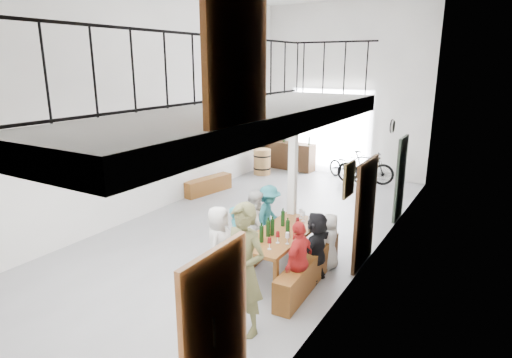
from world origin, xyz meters
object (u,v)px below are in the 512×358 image
Objects in this scene: bench_inner at (249,255)px; bicycle_near at (347,167)px; tasting_table at (282,237)px; side_bench at (208,185)px; oak_barrel at (262,162)px; serving_counter at (290,156)px; host_standing at (244,270)px.

bench_inner is 1.07× the size of bicycle_near.
tasting_table reaches higher than side_bench.
bench_inner is (-0.66, -0.02, -0.50)m from tasting_table.
tasting_table is at bearing -57.34° from oak_barrel.
oak_barrel is at bearing 134.41° from bicycle_near.
tasting_table is 1.12× the size of bench_inner.
serving_counter is 9.57m from host_standing.
bench_inner is 1.10× the size of side_bench.
bicycle_near is at bearing 49.01° from side_bench.
bicycle_near is (2.69, 0.77, 0.01)m from oak_barrel.
bench_inner is 2.07× the size of oak_barrel.
oak_barrel is at bearing 122.38° from tasting_table.
bench_inner is at bearing 125.39° from host_standing.
tasting_table is 7.82m from serving_counter.
bicycle_near is (-0.45, 6.72, 0.23)m from bench_inner.
tasting_table reaches higher than bench_inner.
tasting_table is 1.81m from host_standing.
serving_counter is 2.25m from bicycle_near.
host_standing is at bearing -62.86° from serving_counter.
bench_inner is at bearing -147.72° from bicycle_near.
serving_counter is 0.95× the size of host_standing.
host_standing is at bearing -141.87° from bicycle_near.
host_standing is (0.33, -1.77, 0.23)m from tasting_table.
side_bench is 2.67m from oak_barrel.
oak_barrel is 8.75m from host_standing.
host_standing is (3.66, -8.83, 0.47)m from serving_counter.
bench_inner is at bearing -178.61° from tasting_table.
host_standing is (0.99, -1.75, 0.74)m from bench_inner.
tasting_table is 5.25m from side_bench.
tasting_table is 1.21× the size of bicycle_near.
tasting_table is 1.24× the size of side_bench.
side_bench is 4.54m from bicycle_near.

